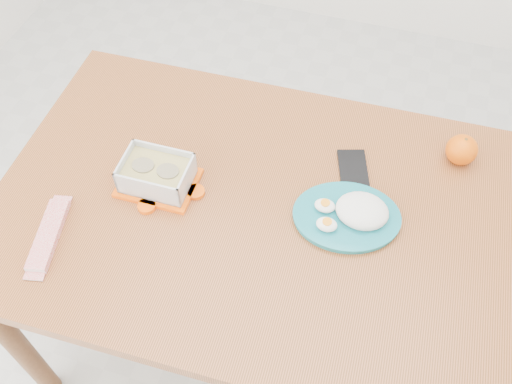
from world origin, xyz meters
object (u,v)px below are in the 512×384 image
(orange_fruit, at_px, (462,150))
(smartphone, at_px, (353,172))
(food_container, at_px, (157,174))
(dining_table, at_px, (256,226))
(rice_plate, at_px, (352,213))

(orange_fruit, bearing_deg, smartphone, -153.87)
(food_container, xyz_separation_m, orange_fruit, (0.73, 0.31, 0.00))
(orange_fruit, xyz_separation_m, smartphone, (-0.26, -0.13, -0.04))
(dining_table, xyz_separation_m, smartphone, (0.21, 0.18, 0.09))
(food_container, height_order, rice_plate, food_container)
(dining_table, distance_m, orange_fruit, 0.57)
(dining_table, bearing_deg, rice_plate, 6.74)
(food_container, relative_size, smartphone, 1.35)
(food_container, height_order, smartphone, food_container)
(food_container, distance_m, orange_fruit, 0.79)
(food_container, distance_m, rice_plate, 0.49)
(dining_table, bearing_deg, orange_fruit, 31.69)
(food_container, relative_size, rice_plate, 0.63)
(rice_plate, bearing_deg, orange_fruit, 36.81)
(orange_fruit, distance_m, rice_plate, 0.36)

